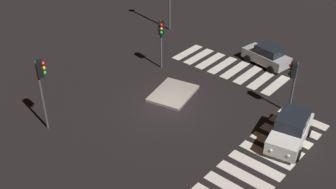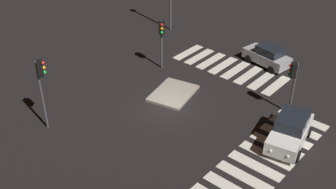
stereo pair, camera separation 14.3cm
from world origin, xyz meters
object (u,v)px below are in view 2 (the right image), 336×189
traffic_light_north (162,33)px  traffic_island (173,93)px  car_silver (267,56)px  car_white (290,130)px  traffic_light_east (293,76)px  traffic_light_west (41,78)px

traffic_light_north → traffic_island: bearing=7.4°
traffic_island → car_silver: car_silver is taller
car_white → car_silver: bearing=-154.1°
traffic_light_east → traffic_island: bearing=-12.2°
car_white → traffic_light_north: size_ratio=1.12×
traffic_light_east → traffic_light_west: traffic_light_west is taller
traffic_island → traffic_light_north: size_ratio=0.99×
traffic_light_west → car_silver: bearing=11.8°
traffic_light_west → car_white: bearing=-22.6°
traffic_island → traffic_light_west: 9.12m
traffic_island → traffic_light_north: (2.27, 3.06, 2.84)m
traffic_light_north → traffic_light_east: (0.87, -10.00, -0.20)m
traffic_light_north → traffic_light_east: size_ratio=1.07×
traffic_island → car_silver: bearing=-18.5°
traffic_island → car_white: car_white is taller
traffic_light_north → traffic_light_west: bearing=-47.3°
traffic_island → traffic_light_west: (-7.81, 3.27, 3.39)m
traffic_island → car_silver: size_ratio=0.99×
car_white → traffic_light_east: 3.63m
car_silver → car_white: 9.56m
car_silver → car_white: bearing=137.2°
car_white → traffic_light_north: (1.85, 11.53, 2.05)m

